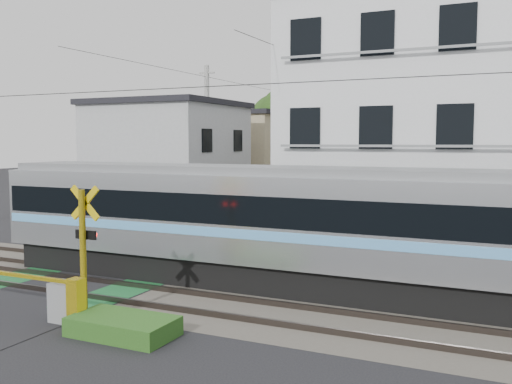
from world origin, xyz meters
The scene contains 11 objects.
ground centered at (0.00, 0.00, 0.00)m, with size 120.00×120.00×0.00m, color black.
track_bed centered at (0.00, 0.00, 0.04)m, with size 120.00×120.00×0.14m.
crossing_signal_near centered at (2.59, -3.65, 0.71)m, with size 4.74×0.65×3.09m.
crossing_signal_far centered at (-2.59, 3.65, 0.71)m, with size 4.74×0.65×3.09m.
apartment_block centered at (8.50, 9.49, 4.66)m, with size 10.20×8.36×9.30m.
houses_row centered at (0.25, 25.92, 3.24)m, with size 22.07×31.35×6.80m.
tree_hill centered at (-0.54, 47.73, 5.53)m, with size 40.00×13.45×11.33m.
catenary centered at (6.00, 0.03, 3.70)m, with size 60.00×5.04×7.00m.
utility_poles centered at (-1.05, 23.01, 4.08)m, with size 7.90×42.00×8.00m.
pedestrian centered at (-0.24, 25.15, 0.89)m, with size 0.65×0.43×1.78m, color #2C2933.
weed_patches centered at (1.76, -0.09, 0.18)m, with size 10.25×8.80×0.40m.
Camera 1 is at (11.60, -13.12, 4.03)m, focal length 40.00 mm.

